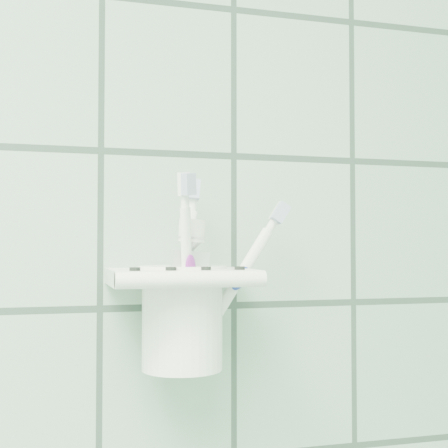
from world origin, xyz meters
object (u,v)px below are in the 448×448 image
cup (182,313)px  toothbrush_pink (190,267)px  holder_bracket (180,278)px  toothbrush_orange (189,265)px  toothbrush_blue (179,267)px  toothpaste_tube (184,280)px

cup → toothbrush_pink: size_ratio=0.56×
holder_bracket → toothbrush_pink: toothbrush_pink is taller
toothbrush_orange → toothbrush_blue: bearing=-156.5°
toothbrush_blue → toothpaste_tube: size_ratio=1.30×
holder_bracket → toothbrush_orange: 0.02m
holder_bracket → toothbrush_orange: toothbrush_orange is taller
holder_bracket → toothbrush_blue: 0.01m
toothbrush_orange → cup: bearing=124.8°
toothbrush_blue → cup: bearing=72.8°
holder_bracket → cup: same height
holder_bracket → toothpaste_tube: (0.00, -0.01, -0.00)m
toothbrush_blue → toothbrush_orange: bearing=31.2°
cup → toothbrush_pink: toothbrush_pink is taller
toothbrush_orange → holder_bracket: bearing=159.5°
cup → toothbrush_orange: 0.05m
toothbrush_pink → toothbrush_blue: bearing=108.2°
cup → toothpaste_tube: 0.04m
cup → toothbrush_orange: (0.00, -0.01, 0.05)m
holder_bracket → toothbrush_pink: (0.01, -0.02, 0.01)m
holder_bracket → toothbrush_pink: bearing=-68.7°
toothbrush_blue → toothbrush_orange: toothbrush_orange is taller
toothpaste_tube → cup: bearing=83.3°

